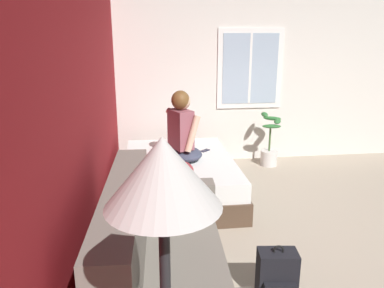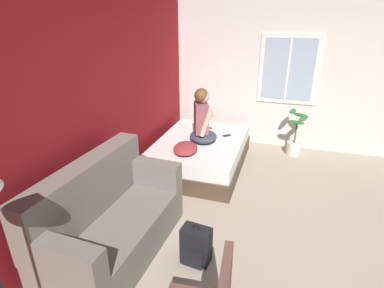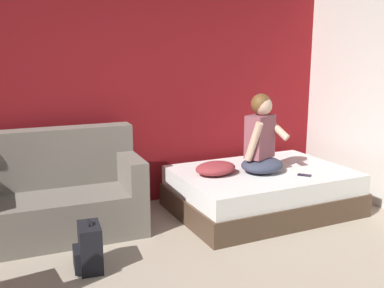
{
  "view_description": "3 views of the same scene",
  "coord_description": "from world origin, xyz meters",
  "px_view_note": "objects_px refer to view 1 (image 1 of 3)",
  "views": [
    {
      "loc": [
        -2.77,
        2.05,
        1.97
      ],
      "look_at": [
        1.03,
        1.57,
        0.87
      ],
      "focal_mm": 35.0,
      "sensor_mm": 36.0,
      "label": 1
    },
    {
      "loc": [
        -2.7,
        0.39,
        2.38
      ],
      "look_at": [
        0.55,
        1.43,
        0.91
      ],
      "focal_mm": 28.0,
      "sensor_mm": 36.0,
      "label": 2
    },
    {
      "loc": [
        -1.09,
        -2.45,
        1.86
      ],
      "look_at": [
        0.65,
        1.24,
        0.97
      ],
      "focal_mm": 42.0,
      "sensor_mm": 36.0,
      "label": 3
    }
  ],
  "objects_px": {
    "cell_phone": "(205,151)",
    "potted_plant": "(270,147)",
    "person_seated": "(182,132)",
    "backpack": "(277,276)",
    "bed": "(179,177)",
    "couch": "(160,273)",
    "floor_lamp": "(164,222)",
    "throw_pillow": "(177,169)"
  },
  "relations": [
    {
      "from": "cell_phone",
      "to": "potted_plant",
      "type": "height_order",
      "value": "potted_plant"
    },
    {
      "from": "person_seated",
      "to": "backpack",
      "type": "distance_m",
      "value": 2.22
    },
    {
      "from": "potted_plant",
      "to": "cell_phone",
      "type": "bearing_deg",
      "value": 119.82
    },
    {
      "from": "person_seated",
      "to": "bed",
      "type": "bearing_deg",
      "value": 36.25
    },
    {
      "from": "person_seated",
      "to": "cell_phone",
      "type": "height_order",
      "value": "person_seated"
    },
    {
      "from": "bed",
      "to": "couch",
      "type": "height_order",
      "value": "couch"
    },
    {
      "from": "bed",
      "to": "potted_plant",
      "type": "xyz_separation_m",
      "value": [
        0.95,
        -1.51,
        0.07
      ]
    },
    {
      "from": "floor_lamp",
      "to": "bed",
      "type": "bearing_deg",
      "value": -5.92
    },
    {
      "from": "backpack",
      "to": "potted_plant",
      "type": "relative_size",
      "value": 0.54
    },
    {
      "from": "bed",
      "to": "potted_plant",
      "type": "height_order",
      "value": "potted_plant"
    },
    {
      "from": "couch",
      "to": "cell_phone",
      "type": "bearing_deg",
      "value": -15.92
    },
    {
      "from": "couch",
      "to": "person_seated",
      "type": "distance_m",
      "value": 2.27
    },
    {
      "from": "person_seated",
      "to": "floor_lamp",
      "type": "xyz_separation_m",
      "value": [
        -3.41,
        0.4,
        0.59
      ]
    },
    {
      "from": "bed",
      "to": "throw_pillow",
      "type": "xyz_separation_m",
      "value": [
        -0.56,
        0.08,
        0.31
      ]
    },
    {
      "from": "throw_pillow",
      "to": "floor_lamp",
      "type": "height_order",
      "value": "floor_lamp"
    },
    {
      "from": "couch",
      "to": "person_seated",
      "type": "bearing_deg",
      "value": -9.9
    },
    {
      "from": "cell_phone",
      "to": "floor_lamp",
      "type": "bearing_deg",
      "value": -52.68
    },
    {
      "from": "backpack",
      "to": "floor_lamp",
      "type": "height_order",
      "value": "floor_lamp"
    },
    {
      "from": "backpack",
      "to": "potted_plant",
      "type": "xyz_separation_m",
      "value": [
        3.06,
        -0.95,
        0.11
      ]
    },
    {
      "from": "person_seated",
      "to": "backpack",
      "type": "height_order",
      "value": "person_seated"
    },
    {
      "from": "couch",
      "to": "throw_pillow",
      "type": "xyz_separation_m",
      "value": [
        1.68,
        -0.27,
        0.16
      ]
    },
    {
      "from": "couch",
      "to": "throw_pillow",
      "type": "height_order",
      "value": "couch"
    },
    {
      "from": "couch",
      "to": "potted_plant",
      "type": "xyz_separation_m",
      "value": [
        3.19,
        -1.86,
        -0.09
      ]
    },
    {
      "from": "person_seated",
      "to": "potted_plant",
      "type": "xyz_separation_m",
      "value": [
        1.0,
        -1.48,
        -0.53
      ]
    },
    {
      "from": "bed",
      "to": "backpack",
      "type": "bearing_deg",
      "value": -165.13
    },
    {
      "from": "person_seated",
      "to": "potted_plant",
      "type": "height_order",
      "value": "person_seated"
    },
    {
      "from": "backpack",
      "to": "person_seated",
      "type": "bearing_deg",
      "value": 14.27
    },
    {
      "from": "bed",
      "to": "floor_lamp",
      "type": "bearing_deg",
      "value": 174.08
    },
    {
      "from": "floor_lamp",
      "to": "potted_plant",
      "type": "relative_size",
      "value": 2.0
    },
    {
      "from": "throw_pillow",
      "to": "person_seated",
      "type": "bearing_deg",
      "value": -12.47
    },
    {
      "from": "couch",
      "to": "potted_plant",
      "type": "height_order",
      "value": "couch"
    },
    {
      "from": "cell_phone",
      "to": "floor_lamp",
      "type": "height_order",
      "value": "floor_lamp"
    },
    {
      "from": "couch",
      "to": "floor_lamp",
      "type": "bearing_deg",
      "value": 179.4
    },
    {
      "from": "couch",
      "to": "cell_phone",
      "type": "xyz_separation_m",
      "value": [
        2.54,
        -0.72,
        0.09
      ]
    },
    {
      "from": "cell_phone",
      "to": "couch",
      "type": "bearing_deg",
      "value": -57.5
    },
    {
      "from": "couch",
      "to": "throw_pillow",
      "type": "bearing_deg",
      "value": -9.11
    },
    {
      "from": "floor_lamp",
      "to": "potted_plant",
      "type": "xyz_separation_m",
      "value": [
        4.41,
        -1.87,
        -1.13
      ]
    },
    {
      "from": "couch",
      "to": "person_seated",
      "type": "height_order",
      "value": "person_seated"
    },
    {
      "from": "floor_lamp",
      "to": "potted_plant",
      "type": "height_order",
      "value": "floor_lamp"
    },
    {
      "from": "cell_phone",
      "to": "floor_lamp",
      "type": "xyz_separation_m",
      "value": [
        -3.76,
        0.74,
        0.94
      ]
    },
    {
      "from": "floor_lamp",
      "to": "person_seated",
      "type": "bearing_deg",
      "value": -6.62
    },
    {
      "from": "potted_plant",
      "to": "floor_lamp",
      "type": "bearing_deg",
      "value": 156.97
    }
  ]
}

